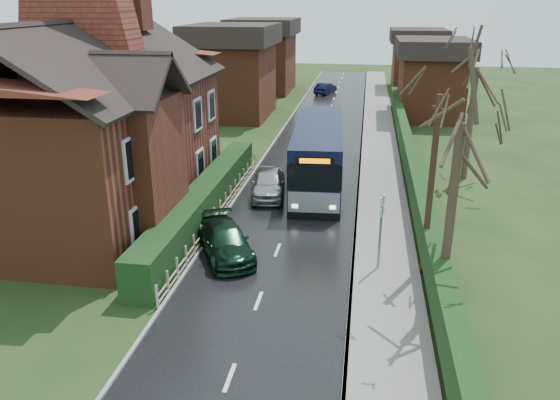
% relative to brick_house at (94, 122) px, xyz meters
% --- Properties ---
extents(ground, '(140.00, 140.00, 0.00)m').
position_rel_brick_house_xyz_m(ground, '(8.73, -4.78, -4.38)').
color(ground, '#34481F').
rests_on(ground, ground).
extents(road, '(6.00, 100.00, 0.02)m').
position_rel_brick_house_xyz_m(road, '(8.73, 5.22, -4.37)').
color(road, black).
rests_on(road, ground).
extents(pavement, '(2.50, 100.00, 0.14)m').
position_rel_brick_house_xyz_m(pavement, '(12.98, 5.22, -4.31)').
color(pavement, slate).
rests_on(pavement, ground).
extents(kerb_right, '(0.12, 100.00, 0.14)m').
position_rel_brick_house_xyz_m(kerb_right, '(11.78, 5.22, -4.31)').
color(kerb_right, gray).
rests_on(kerb_right, ground).
extents(kerb_left, '(0.12, 100.00, 0.10)m').
position_rel_brick_house_xyz_m(kerb_left, '(5.68, 5.22, -4.33)').
color(kerb_left, gray).
rests_on(kerb_left, ground).
extents(front_hedge, '(1.20, 16.00, 1.60)m').
position_rel_brick_house_xyz_m(front_hedge, '(4.83, 0.22, -3.58)').
color(front_hedge, black).
rests_on(front_hedge, ground).
extents(picket_fence, '(0.10, 16.00, 0.90)m').
position_rel_brick_house_xyz_m(picket_fence, '(5.58, 0.22, -3.93)').
color(picket_fence, '#8C755F').
rests_on(picket_fence, ground).
extents(right_wall_hedge, '(0.60, 50.00, 1.80)m').
position_rel_brick_house_xyz_m(right_wall_hedge, '(14.53, 5.22, -3.36)').
color(right_wall_hedge, brown).
rests_on(right_wall_hedge, ground).
extents(brick_house, '(9.30, 14.60, 10.30)m').
position_rel_brick_house_xyz_m(brick_house, '(0.00, 0.00, 0.00)').
color(brick_house, brown).
rests_on(brick_house, ground).
extents(bus, '(3.11, 10.94, 3.28)m').
position_rel_brick_house_xyz_m(bus, '(9.54, 5.95, -2.75)').
color(bus, black).
rests_on(bus, ground).
extents(car_silver, '(2.18, 4.29, 1.40)m').
position_rel_brick_house_xyz_m(car_silver, '(7.23, 3.60, -3.68)').
color(car_silver, '#AEAEB3').
rests_on(car_silver, ground).
extents(car_green, '(3.44, 4.56, 1.23)m').
position_rel_brick_house_xyz_m(car_green, '(6.76, -3.51, -3.76)').
color(car_green, black).
rests_on(car_green, ground).
extents(car_distant, '(2.27, 3.84, 1.20)m').
position_rel_brick_house_xyz_m(car_distant, '(7.61, 36.17, -3.78)').
color(car_distant, black).
rests_on(car_distant, ground).
extents(bus_stop_sign, '(0.23, 0.44, 3.02)m').
position_rel_brick_house_xyz_m(bus_stop_sign, '(12.72, -3.93, -2.39)').
color(bus_stop_sign, slate).
rests_on(bus_stop_sign, ground).
extents(telegraph_pole, '(0.40, 0.81, 6.59)m').
position_rel_brick_house_xyz_m(telegraph_pole, '(14.36, -3.77, -1.04)').
color(telegraph_pole, black).
rests_on(telegraph_pole, ground).
extents(tree_right_near, '(4.06, 4.06, 8.77)m').
position_rel_brick_house_xyz_m(tree_right_near, '(14.73, -6.11, 2.18)').
color(tree_right_near, '#35291F').
rests_on(tree_right_near, ground).
extents(tree_right_far, '(4.54, 4.54, 8.77)m').
position_rel_brick_house_xyz_m(tree_right_far, '(17.64, 8.20, 2.18)').
color(tree_right_far, '#3C2C23').
rests_on(tree_right_far, ground).
extents(tree_house_side, '(4.83, 4.83, 10.97)m').
position_rel_brick_house_xyz_m(tree_house_side, '(-3.80, 11.01, 3.82)').
color(tree_house_side, '#3C3023').
rests_on(tree_house_side, ground).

